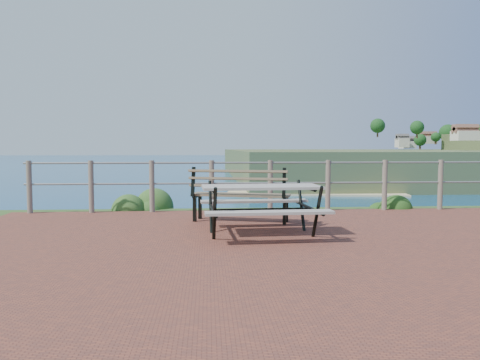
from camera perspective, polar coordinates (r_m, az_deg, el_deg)
name	(u,v)px	position (r m, az deg, el deg)	size (l,w,h in m)	color
ground	(306,249)	(5.99, 8.01, -8.28)	(10.00, 7.00, 0.12)	brown
ocean	(210,150)	(205.73, -3.62, 3.64)	(1200.00, 1200.00, 0.00)	#14607A
safety_railing	(270,183)	(9.18, 3.72, -0.36)	(9.40, 0.10, 1.00)	#6B5B4C
picnic_table	(261,205)	(6.68, 2.61, -3.02)	(1.71, 1.45, 0.71)	gray
park_bench	(241,187)	(7.84, 0.07, -0.81)	(1.69, 0.85, 0.93)	brown
shrub_lip_west	(141,209)	(9.89, -12.00, -3.46)	(0.84, 0.84, 0.60)	#295520
shrub_lip_east	(386,208)	(10.34, 17.42, -3.24)	(0.70, 0.70, 0.42)	#144114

